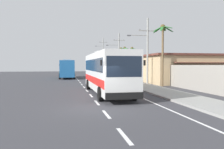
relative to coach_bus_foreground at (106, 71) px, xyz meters
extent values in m
plane|color=#3A3A3F|center=(-1.53, -6.99, -2.01)|extent=(160.00, 160.00, 0.00)
cube|color=#999993|center=(5.27, 3.01, -1.94)|extent=(3.20, 90.00, 0.14)
cube|color=white|center=(-1.53, -12.28, -2.00)|extent=(0.16, 2.00, 0.01)
cube|color=white|center=(-1.53, -8.60, -2.00)|extent=(0.16, 2.00, 0.01)
cube|color=white|center=(-1.53, -4.92, -2.00)|extent=(0.16, 2.00, 0.01)
cube|color=white|center=(-1.53, -1.24, -2.00)|extent=(0.16, 2.00, 0.01)
cube|color=white|center=(-1.53, 2.44, -2.00)|extent=(0.16, 2.00, 0.01)
cube|color=white|center=(-1.53, 6.12, -2.00)|extent=(0.16, 2.00, 0.01)
cube|color=white|center=(-1.53, 9.80, -2.00)|extent=(0.16, 2.00, 0.01)
cube|color=white|center=(-1.53, 13.48, -2.00)|extent=(0.16, 2.00, 0.01)
cube|color=white|center=(-1.53, 17.15, -2.00)|extent=(0.16, 2.00, 0.01)
cube|color=white|center=(-1.53, 20.83, -2.00)|extent=(0.16, 2.00, 0.01)
cube|color=white|center=(-1.53, 24.51, -2.00)|extent=(0.16, 2.00, 0.01)
cube|color=white|center=(-1.53, 28.19, -2.00)|extent=(0.16, 2.00, 0.01)
cube|color=white|center=(-1.53, 31.87, -2.00)|extent=(0.16, 2.00, 0.01)
cube|color=white|center=(-1.53, 35.55, -2.00)|extent=(0.16, 2.00, 0.01)
cube|color=white|center=(-1.53, 39.23, -2.00)|extent=(0.16, 2.00, 0.01)
cube|color=white|center=(-1.53, 42.90, -2.00)|extent=(0.16, 2.00, 0.01)
cube|color=white|center=(2.21, 8.01, -2.00)|extent=(0.14, 70.00, 0.01)
cube|color=#9E998E|center=(9.07, 7.01, -0.73)|extent=(0.24, 60.00, 2.55)
cube|color=white|center=(0.00, -0.03, -0.02)|extent=(2.66, 12.26, 3.19)
cube|color=#192333|center=(0.00, 0.17, 0.54)|extent=(2.68, 11.28, 1.02)
cube|color=#192333|center=(0.07, -6.10, 0.46)|extent=(2.33, 0.13, 1.34)
cube|color=red|center=(0.00, -0.03, -0.74)|extent=(2.70, 12.02, 0.57)
cube|color=black|center=(0.07, -6.19, -1.42)|extent=(2.48, 0.19, 0.44)
cube|color=#B7B7B7|center=(-0.02, 1.50, 1.71)|extent=(1.42, 2.71, 0.28)
cube|color=black|center=(1.51, -5.88, 0.69)|extent=(0.12, 0.08, 0.36)
cube|color=black|center=(-1.38, -5.91, 0.69)|extent=(0.12, 0.08, 0.36)
cylinder|color=black|center=(1.29, -4.29, -1.49)|extent=(0.33, 1.04, 1.04)
cylinder|color=black|center=(-1.19, -4.32, -1.49)|extent=(0.33, 1.04, 1.04)
cylinder|color=black|center=(1.20, 3.66, -1.49)|extent=(0.33, 1.04, 1.04)
cylinder|color=black|center=(-1.28, 3.63, -1.49)|extent=(0.33, 1.04, 1.04)
cube|color=#2366A8|center=(-3.40, 25.14, -0.12)|extent=(2.68, 10.71, 3.01)
cube|color=#192333|center=(-3.40, 24.94, 0.41)|extent=(2.71, 9.85, 0.96)
cube|color=#192333|center=(-3.45, 30.44, 0.34)|extent=(2.38, 0.12, 1.26)
cube|color=#1E843D|center=(-3.40, 25.14, -0.79)|extent=(2.72, 10.49, 0.54)
cube|color=black|center=(-3.45, 30.53, -1.42)|extent=(2.54, 0.18, 0.44)
cube|color=#B7B7B7|center=(-3.39, 23.81, 1.53)|extent=(1.45, 2.36, 0.28)
cube|color=black|center=(-4.92, 30.22, 0.56)|extent=(0.12, 0.08, 0.36)
cube|color=black|center=(-1.97, 30.24, 0.56)|extent=(0.12, 0.08, 0.36)
cylinder|color=black|center=(-4.70, 28.87, -1.49)|extent=(0.33, 1.04, 1.04)
cylinder|color=black|center=(-2.16, 28.89, -1.49)|extent=(0.33, 1.04, 1.04)
cylinder|color=black|center=(-4.64, 21.92, -1.49)|extent=(0.33, 1.04, 1.04)
cylinder|color=black|center=(-2.10, 21.95, -1.49)|extent=(0.33, 1.04, 1.04)
cylinder|color=black|center=(2.24, 7.35, -1.71)|extent=(0.17, 0.61, 0.60)
cylinder|color=black|center=(2.08, 8.70, -1.71)|extent=(0.19, 0.61, 0.60)
cube|color=#1947B2|center=(2.17, 7.97, -1.49)|extent=(0.37, 1.12, 0.36)
cube|color=black|center=(2.13, 8.27, -1.29)|extent=(0.31, 0.62, 0.12)
cylinder|color=gray|center=(2.23, 7.47, -1.41)|extent=(0.10, 0.32, 0.67)
cylinder|color=black|center=(2.22, 7.57, -0.97)|extent=(0.56, 0.11, 0.04)
sphere|color=#EAEACC|center=(2.23, 7.45, -1.11)|extent=(0.14, 0.14, 0.14)
cylinder|color=black|center=(2.14, 8.22, -0.95)|extent=(0.32, 0.32, 0.68)
sphere|color=blue|center=(2.14, 8.22, -0.48)|extent=(0.26, 0.26, 0.26)
cylinder|color=navy|center=(4.59, 7.97, -1.46)|extent=(0.28, 0.28, 0.82)
cylinder|color=black|center=(4.59, 7.97, -0.72)|extent=(0.36, 0.36, 0.65)
sphere|color=tan|center=(4.59, 7.97, -0.29)|extent=(0.24, 0.24, 0.24)
cylinder|color=#9E9E99|center=(6.91, 8.16, 2.31)|extent=(0.24, 0.24, 8.64)
cube|color=#9E9E99|center=(6.91, 8.16, 5.01)|extent=(2.59, 0.12, 0.12)
cylinder|color=#4C4742|center=(5.88, 8.16, 5.13)|extent=(0.08, 0.08, 0.16)
cylinder|color=#4C4742|center=(7.95, 8.16, 5.13)|extent=(0.08, 0.08, 0.16)
cylinder|color=#9E9E99|center=(5.64, 8.16, 4.38)|extent=(2.54, 0.09, 0.09)
cube|color=#4C4C51|center=(4.38, 8.16, 4.32)|extent=(0.44, 0.24, 0.14)
cylinder|color=#9E9E99|center=(7.34, 26.25, 2.59)|extent=(0.24, 0.24, 9.20)
cube|color=#9E9E99|center=(7.34, 26.25, 5.68)|extent=(2.53, 0.12, 0.12)
cylinder|color=#4C4742|center=(6.33, 26.25, 5.80)|extent=(0.08, 0.08, 0.16)
cylinder|color=#4C4742|center=(8.35, 26.25, 5.80)|extent=(0.08, 0.08, 0.16)
cylinder|color=#9E9E99|center=(6.10, 26.25, 4.69)|extent=(2.49, 0.09, 0.09)
cube|color=#4C4C51|center=(4.85, 26.25, 4.63)|extent=(0.44, 0.24, 0.14)
cylinder|color=#9E9E99|center=(6.93, 44.34, 3.13)|extent=(0.24, 0.24, 10.28)
cube|color=#9E9E99|center=(6.93, 44.34, 6.99)|extent=(2.49, 0.12, 0.12)
cylinder|color=#4C4742|center=(5.93, 44.34, 7.11)|extent=(0.08, 0.08, 0.16)
cylinder|color=#4C4742|center=(7.93, 44.34, 7.11)|extent=(0.08, 0.08, 0.16)
cylinder|color=#9E9E99|center=(5.90, 44.34, 5.97)|extent=(2.06, 0.09, 0.09)
cube|color=#4C4C51|center=(4.87, 44.34, 5.91)|extent=(0.44, 0.24, 0.14)
cylinder|color=brown|center=(7.94, 18.82, 0.71)|extent=(0.26, 0.26, 5.44)
ellipsoid|color=#337F33|center=(8.67, 18.68, 3.30)|extent=(1.55, 0.64, 0.56)
ellipsoid|color=#337F33|center=(8.18, 19.46, 3.16)|extent=(0.83, 1.45, 0.84)
ellipsoid|color=#337F33|center=(7.53, 19.34, 3.13)|extent=(1.14, 1.30, 0.91)
ellipsoid|color=#337F33|center=(7.27, 18.88, 3.16)|extent=(1.43, 0.47, 0.84)
ellipsoid|color=#337F33|center=(7.53, 18.23, 3.25)|extent=(1.14, 1.42, 0.67)
ellipsoid|color=#337F33|center=(8.41, 18.27, 3.25)|extent=(1.23, 1.37, 0.66)
sphere|color=brown|center=(7.94, 18.82, 3.48)|extent=(0.56, 0.56, 0.56)
cylinder|color=brown|center=(9.28, 29.02, 1.16)|extent=(0.25, 0.25, 6.33)
ellipsoid|color=#3D893D|center=(10.25, 28.95, 4.06)|extent=(2.02, 0.52, 0.84)
ellipsoid|color=#3D893D|center=(9.86, 29.83, 4.11)|extent=(1.47, 1.86, 0.73)
ellipsoid|color=#3D893D|center=(9.25, 29.95, 3.95)|extent=(0.42, 1.93, 1.04)
ellipsoid|color=#3D893D|center=(8.39, 29.39, 4.02)|extent=(1.96, 1.08, 0.91)
ellipsoid|color=#3D893D|center=(8.37, 28.69, 4.04)|extent=(1.98, 1.02, 0.87)
ellipsoid|color=#3D893D|center=(9.23, 28.13, 3.88)|extent=(0.45, 1.86, 1.18)
ellipsoid|color=#3D893D|center=(9.75, 28.19, 4.02)|extent=(1.28, 1.89, 0.91)
sphere|color=brown|center=(9.28, 29.02, 4.37)|extent=(0.56, 0.56, 0.56)
cylinder|color=brown|center=(9.16, 31.97, 1.19)|extent=(0.27, 0.27, 6.40)
ellipsoid|color=#28702D|center=(10.00, 31.86, 4.25)|extent=(1.76, 0.57, 0.58)
ellipsoid|color=#28702D|center=(9.58, 32.60, 4.04)|extent=(1.18, 1.51, 1.00)
ellipsoid|color=#28702D|center=(8.82, 32.71, 4.16)|extent=(1.02, 1.68, 0.77)
ellipsoid|color=#28702D|center=(8.34, 32.06, 4.19)|extent=(1.73, 0.55, 0.71)
ellipsoid|color=#28702D|center=(8.72, 31.34, 4.06)|extent=(1.21, 1.52, 0.96)
ellipsoid|color=#28702D|center=(9.62, 31.30, 4.14)|extent=(1.25, 1.58, 0.80)
sphere|color=brown|center=(9.16, 31.97, 4.44)|extent=(0.56, 0.56, 0.56)
cylinder|color=brown|center=(7.69, 5.17, 1.51)|extent=(0.25, 0.25, 7.03)
ellipsoid|color=#28702D|center=(8.32, 5.08, 4.78)|extent=(1.36, 0.55, 0.79)
ellipsoid|color=#28702D|center=(8.10, 5.74, 4.94)|extent=(1.12, 1.36, 0.49)
ellipsoid|color=#28702D|center=(7.28, 5.64, 4.77)|extent=(1.14, 1.22, 0.81)
ellipsoid|color=#28702D|center=(7.06, 5.15, 4.78)|extent=(1.33, 0.40, 0.80)
ellipsoid|color=#28702D|center=(7.34, 4.66, 4.77)|extent=(1.04, 1.28, 0.82)
ellipsoid|color=#28702D|center=(8.03, 4.57, 4.92)|extent=(1.00, 1.41, 0.51)
sphere|color=brown|center=(7.69, 5.17, 5.07)|extent=(0.56, 0.56, 0.56)
cube|color=tan|center=(13.50, 9.47, -0.11)|extent=(11.64, 7.34, 3.79)
cube|color=brown|center=(13.50, 9.47, 1.91)|extent=(12.34, 7.78, 0.24)
cube|color=brown|center=(13.50, 5.45, 0.84)|extent=(8.15, 0.80, 0.10)
camera|label=1|loc=(-3.57, -20.14, 0.55)|focal=36.55mm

